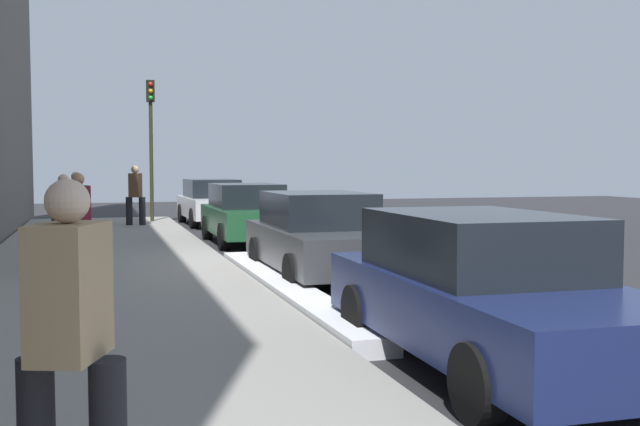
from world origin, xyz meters
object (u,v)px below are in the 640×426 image
parked_car_navy (484,291)px  traffic_light_pole (151,127)px  pedestrian_tan_coat (70,337)px  pedestrian_burgundy_coat (79,218)px  parked_car_white (212,202)px  pedestrian_black_coat (76,205)px  parked_car_charcoal (320,236)px  pedestrian_olive_coat (64,213)px  rolling_suitcase (81,254)px  parked_car_green (247,214)px  pedestrian_brown_coat (135,193)px

parked_car_navy → traffic_light_pole: 18.97m
pedestrian_tan_coat → traffic_light_pole: bearing=175.0°
parked_car_navy → pedestrian_burgundy_coat: 8.42m
parked_car_white → pedestrian_black_coat: (6.28, -4.17, 0.29)m
pedestrian_burgundy_coat → traffic_light_pole: 11.67m
parked_car_navy → pedestrian_black_coat: size_ratio=2.77×
parked_car_charcoal → traffic_light_pole: bearing=-171.1°
parked_car_navy → pedestrian_olive_coat: pedestrian_olive_coat is taller
pedestrian_burgundy_coat → rolling_suitcase: (0.36, 0.03, -0.62)m
parked_car_white → pedestrian_tan_coat: bearing=-10.3°
parked_car_green → parked_car_white: bearing=179.7°
pedestrian_tan_coat → pedestrian_burgundy_coat: bearing=-179.0°
parked_car_charcoal → traffic_light_pole: traffic_light_pole is taller
parked_car_white → traffic_light_pole: (-0.17, -1.96, 2.48)m
pedestrian_burgundy_coat → rolling_suitcase: pedestrian_burgundy_coat is taller
parked_car_white → pedestrian_brown_coat: size_ratio=2.38×
parked_car_green → traffic_light_pole: 7.18m
traffic_light_pole → rolling_suitcase: (11.64, -2.02, -2.80)m
pedestrian_tan_coat → pedestrian_brown_coat: bearing=176.3°
parked_car_white → pedestrian_burgundy_coat: pedestrian_burgundy_coat is taller
parked_car_charcoal → traffic_light_pole: size_ratio=0.94×
parked_car_navy → rolling_suitcase: 8.09m
parked_car_white → traffic_light_pole: size_ratio=0.94×
parked_car_navy → rolling_suitcase: (-7.07, -3.93, -0.32)m
parked_car_navy → pedestrian_brown_coat: pedestrian_brown_coat is taller
traffic_light_pole → rolling_suitcase: size_ratio=4.94×
parked_car_navy → pedestrian_brown_coat: bearing=-171.7°
pedestrian_black_coat → pedestrian_burgundy_coat: (4.82, 0.16, 0.01)m
parked_car_charcoal → pedestrian_burgundy_coat: bearing=-110.1°
parked_car_white → parked_car_navy: (18.54, -0.05, 0.00)m
pedestrian_olive_coat → rolling_suitcase: size_ratio=1.79×
parked_car_white → traffic_light_pole: bearing=-95.0°
parked_car_white → parked_car_green: bearing=-0.3°
pedestrian_brown_coat → pedestrian_burgundy_coat: bearing=-8.4°
pedestrian_burgundy_coat → pedestrian_tan_coat: bearing=1.0°
pedestrian_olive_coat → pedestrian_brown_coat: pedestrian_brown_coat is taller
parked_car_green → traffic_light_pole: (-6.46, -1.93, 2.48)m
parked_car_charcoal → rolling_suitcase: bearing=-105.5°
parked_car_white → pedestrian_olive_coat: pedestrian_olive_coat is taller
pedestrian_olive_coat → pedestrian_black_coat: bearing=177.3°
pedestrian_burgundy_coat → rolling_suitcase: 0.72m
parked_car_green → pedestrian_black_coat: (-0.01, -4.13, 0.29)m
parked_car_white → pedestrian_black_coat: pedestrian_black_coat is taller
parked_car_green → pedestrian_tan_coat: 15.22m
parked_car_charcoal → pedestrian_brown_coat: pedestrian_brown_coat is taller
traffic_light_pole → rolling_suitcase: bearing=-9.8°
pedestrian_olive_coat → pedestrian_burgundy_coat: size_ratio=0.98×
parked_car_navy → pedestrian_olive_coat: bearing=-154.8°
rolling_suitcase → parked_car_green: bearing=142.7°
parked_car_navy → pedestrian_tan_coat: 4.54m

